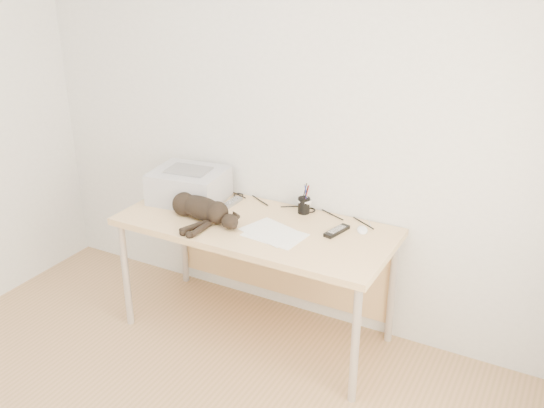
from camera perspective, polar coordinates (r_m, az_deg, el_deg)
The scene contains 11 objects.
wall_back at distance 3.59m, azimuth 1.19°, elevation 8.43°, with size 3.50×3.50×0.00m, color white.
desk at distance 3.61m, azimuth -0.89°, elevation -3.26°, with size 1.60×0.70×0.74m.
printer at distance 3.80m, azimuth -7.80°, elevation 1.77°, with size 0.48×0.42×0.20m.
papers at distance 3.36m, azimuth 0.13°, elevation -2.78°, with size 0.39×0.31×0.01m.
cat at distance 3.54m, azimuth -6.89°, elevation -0.46°, with size 0.64×0.34×0.15m.
mug at distance 3.62m, azimuth 3.05°, elevation -0.16°, with size 0.09×0.09×0.09m, color silver.
pen_cup at distance 3.61m, azimuth 3.02°, elevation -0.10°, with size 0.07×0.07×0.18m.
remote_grey at distance 3.75m, azimuth -3.82°, elevation 0.13°, with size 0.05×0.18×0.02m, color slate.
remote_black at distance 3.39m, azimuth 6.12°, elevation -2.55°, with size 0.05×0.18×0.02m, color black.
mouse at distance 3.43m, azimuth 8.51°, elevation -2.26°, with size 0.06×0.10×0.03m, color white.
cable_tangle at distance 3.73m, azimuth 0.77°, elevation 0.00°, with size 1.36×0.07×0.01m, color black, non-canonical shape.
Camera 1 is at (1.58, -1.34, 2.22)m, focal length 40.00 mm.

